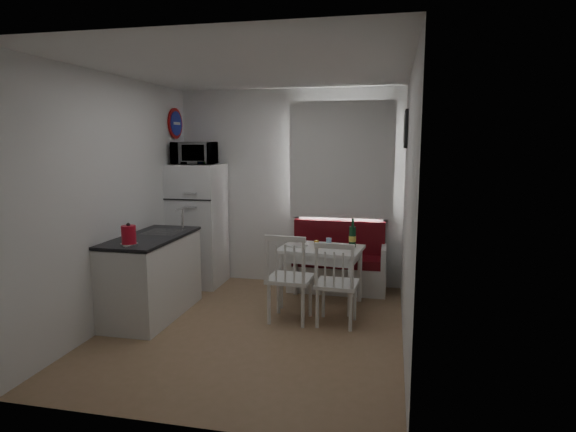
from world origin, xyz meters
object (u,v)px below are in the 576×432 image
object	(u,v)px
bench	(337,268)
wine_bottle	(352,233)
chair_left	(288,269)
kettle	(129,235)
microwave	(194,153)
kitchen_counter	(153,275)
chair_right	(336,275)
fridge	(198,225)
dining_table	(321,254)

from	to	relation	value
bench	wine_bottle	size ratio (longest dim) A/B	3.67
chair_left	kettle	distance (m)	1.64
microwave	kettle	size ratio (longest dim) A/B	2.36
chair_left	microwave	world-z (taller)	microwave
kitchen_counter	bench	world-z (taller)	kitchen_counter
kitchen_counter	kettle	world-z (taller)	kitchen_counter
kettle	wine_bottle	world-z (taller)	kettle
microwave	kettle	bearing A→B (deg)	-89.00
kitchen_counter	microwave	xyz separation A→B (m)	(0.02, 1.19, 1.31)
wine_bottle	bench	bearing A→B (deg)	113.90
chair_right	microwave	bearing A→B (deg)	153.80
bench	fridge	distance (m)	1.94
kitchen_counter	bench	bearing A→B (deg)	35.63
bench	dining_table	bearing A→B (deg)	-101.36
microwave	wine_bottle	distance (m)	2.31
kitchen_counter	chair_left	size ratio (longest dim) A/B	2.55
dining_table	microwave	xyz separation A→B (m)	(-1.75, 0.45, 1.15)
bench	kettle	world-z (taller)	kettle
bench	dining_table	world-z (taller)	bench
chair_left	fridge	size ratio (longest dim) A/B	0.32
microwave	fridge	bearing A→B (deg)	90.00
dining_table	bench	bearing A→B (deg)	85.63
fridge	wine_bottle	world-z (taller)	fridge
chair_left	wine_bottle	distance (m)	1.01
bench	fridge	world-z (taller)	fridge
kettle	chair_left	bearing A→B (deg)	22.12
kitchen_counter	dining_table	xyz separation A→B (m)	(1.76, 0.74, 0.16)
fridge	kettle	bearing A→B (deg)	-89.03
dining_table	microwave	distance (m)	2.14
dining_table	fridge	bearing A→B (deg)	170.91
dining_table	wine_bottle	bearing A→B (deg)	22.94
dining_table	wine_bottle	xyz separation A→B (m)	(0.35, 0.10, 0.25)
fridge	kettle	size ratio (longest dim) A/B	7.28
chair_left	kettle	bearing A→B (deg)	-154.52
chair_right	fridge	distance (m)	2.32
dining_table	chair_right	distance (m)	0.71
kitchen_counter	chair_right	world-z (taller)	kitchen_counter
chair_left	kettle	world-z (taller)	kettle
kitchen_counter	chair_left	xyz separation A→B (m)	(1.51, 0.07, 0.14)
dining_table	kettle	xyz separation A→B (m)	(-1.72, -1.26, 0.40)
kettle	kitchen_counter	bearing A→B (deg)	95.40
dining_table	fridge	distance (m)	1.83
kitchen_counter	bench	xyz separation A→B (m)	(1.89, 1.35, -0.16)
chair_right	wine_bottle	bearing A→B (deg)	85.56
chair_right	microwave	distance (m)	2.58
dining_table	kettle	bearing A→B (deg)	-136.61
chair_right	wine_bottle	distance (m)	0.83
chair_left	chair_right	distance (m)	0.50
chair_left	fridge	world-z (taller)	fridge
bench	chair_right	xyz separation A→B (m)	(0.13, -1.28, 0.26)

